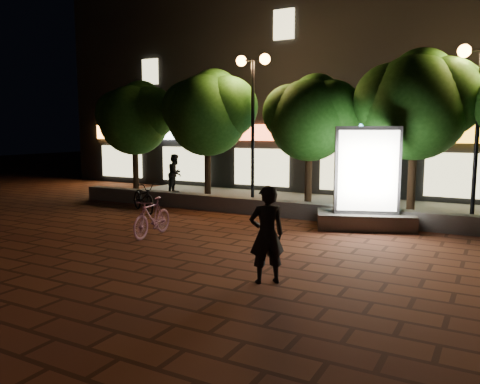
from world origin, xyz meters
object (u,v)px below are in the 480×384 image
Objects in this scene: tree_mid at (312,115)px; scooter_pink at (152,217)px; ad_kiosk at (366,188)px; street_lamp_left at (253,91)px; rider at (267,235)px; scooter_parked at (144,197)px; tree_far_left at (136,115)px; street_lamp_right at (480,87)px; tree_left at (209,110)px; pedestrian at (175,173)px; tree_right at (418,101)px.

tree_mid reaches higher than scooter_pink.
street_lamp_left is at bearing 158.85° from ad_kiosk.
scooter_parked is (-6.77, 4.72, -0.38)m from rider.
street_lamp_right is (12.45, -0.26, 0.60)m from tree_far_left.
pedestrian is (-2.41, 1.10, -2.55)m from tree_left.
street_lamp_left is 7.00m from street_lamp_right.
street_lamp_right reaches higher than tree_left.
tree_far_left reaches higher than rider.
street_lamp_left reaches higher than ad_kiosk.
scooter_pink is at bearing -134.46° from tree_right.
street_lamp_left reaches higher than scooter_pink.
scooter_parked is at bearing -46.71° from tree_far_left.
scooter_pink is 0.87× the size of scooter_parked.
scooter_parked is at bearing -172.63° from ad_kiosk.
tree_right is 8.45m from scooter_pink.
pedestrian is at bearing 173.53° from tree_right.
scooter_parked is (-9.73, -2.62, -3.40)m from street_lamp_right.
tree_right is 5.38m from street_lamp_left.
tree_far_left is 8.21m from scooter_pink.
tree_left is at bearing 172.30° from street_lamp_left.
rider is at bearing -146.70° from pedestrian.
street_lamp_right is at bearing -1.68° from tree_left.
tree_mid reaches higher than scooter_parked.
rider is (4.04, -7.34, -3.15)m from street_lamp_left.
tree_right is at bearing 40.08° from scooter_pink.
pedestrian is (-6.40, 1.10, -2.32)m from tree_mid.
rider is (5.99, -7.60, -2.57)m from tree_left.
pedestrian is at bearing 160.70° from ad_kiosk.
street_lamp_left is 1.79× the size of ad_kiosk.
tree_right reaches higher than street_lamp_right.
tree_far_left is 4.85m from scooter_parked.
scooter_parked reaches higher than scooter_pink.
street_lamp_left is 3.18× the size of pedestrian.
ad_kiosk reaches higher than pedestrian.
scooter_parked is at bearing -168.53° from pedestrian.
street_lamp_right is at bearing -43.65° from scooter_parked.
tree_far_left is 0.93× the size of street_lamp_right.
tree_mid is 5.00m from street_lamp_right.
tree_left reaches higher than pedestrian.
scooter_parked is at bearing -75.84° from rider.
street_lamp_left is (5.45, -0.26, 0.74)m from tree_far_left.
tree_mid is 6.90m from pedestrian.
tree_far_left is 2.82× the size of scooter_pink.
tree_right is 2.67× the size of scooter_parked.
tree_mid is at bearing -110.43° from pedestrian.
street_lamp_left reaches higher than pedestrian.
street_lamp_left is at bearing -14.89° from scooter_parked.
tree_right reaches higher than scooter_pink.
pedestrian is at bearing 53.42° from scooter_parked.
scooter_pink is (-0.15, -5.35, -3.53)m from street_lamp_left.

